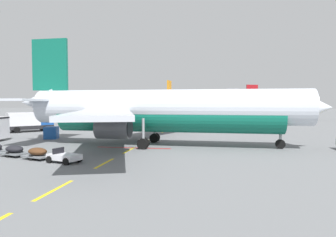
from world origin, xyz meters
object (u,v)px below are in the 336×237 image
(airliner_far_center, at_px, (178,105))
(ground_power_truck, at_px, (87,119))
(airliner_foreground, at_px, (162,110))
(uld_cargo_container, at_px, (51,133))
(airliner_mid_left, at_px, (217,108))
(fuel_service_truck, at_px, (28,122))
(baggage_train, at_px, (26,152))

(airliner_far_center, xyz_separation_m, ground_power_truck, (-8.72, -63.22, -2.31))
(airliner_foreground, xyz_separation_m, uld_cargo_container, (-15.54, 3.91, -3.15))
(airliner_foreground, height_order, airliner_mid_left, airliner_foreground)
(ground_power_truck, relative_size, uld_cargo_container, 3.54)
(airliner_foreground, height_order, ground_power_truck, airliner_foreground)
(airliner_foreground, height_order, fuel_service_truck, airliner_foreground)
(airliner_mid_left, relative_size, uld_cargo_container, 13.98)
(airliner_mid_left, xyz_separation_m, fuel_service_truck, (-30.15, -40.08, -1.53))
(airliner_foreground, distance_m, airliner_mid_left, 52.72)
(airliner_mid_left, bearing_deg, fuel_service_truck, -126.95)
(airliner_foreground, relative_size, baggage_train, 3.03)
(baggage_train, relative_size, uld_cargo_container, 5.93)
(ground_power_truck, bearing_deg, airliner_mid_left, 53.79)
(ground_power_truck, bearing_deg, fuel_service_truck, -129.81)
(airliner_mid_left, xyz_separation_m, ground_power_truck, (-23.49, -32.09, -1.53))
(airliner_far_center, distance_m, uld_cargo_container, 79.94)
(airliner_far_center, relative_size, fuel_service_truck, 5.13)
(airliner_foreground, distance_m, uld_cargo_container, 16.33)
(baggage_train, bearing_deg, airliner_far_center, 89.31)
(airliner_far_center, bearing_deg, ground_power_truck, -97.86)
(ground_power_truck, xyz_separation_m, uld_cargo_container, (2.31, -16.41, -0.85))
(uld_cargo_container, bearing_deg, baggage_train, -68.03)
(ground_power_truck, bearing_deg, airliner_foreground, -48.70)
(ground_power_truck, bearing_deg, uld_cargo_container, -81.99)
(airliner_mid_left, bearing_deg, airliner_foreground, -96.15)
(airliner_foreground, height_order, airliner_far_center, airliner_far_center)
(ground_power_truck, relative_size, baggage_train, 0.60)
(baggage_train, xyz_separation_m, uld_cargo_container, (-5.29, 13.11, 0.27))
(airliner_mid_left, distance_m, baggage_train, 63.69)
(fuel_service_truck, distance_m, baggage_train, 25.85)
(airliner_mid_left, relative_size, fuel_service_truck, 3.97)
(airliner_foreground, bearing_deg, uld_cargo_container, 165.88)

